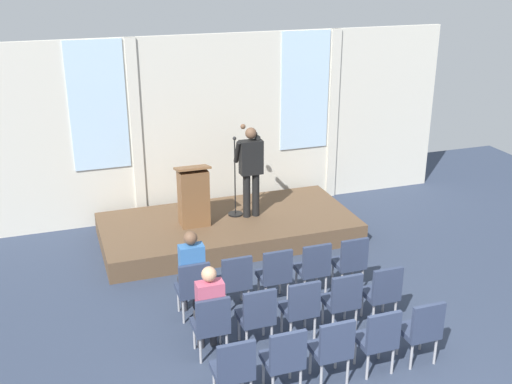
# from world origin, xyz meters

# --- Properties ---
(rear_partition) EXTENTS (10.45, 0.14, 3.64)m
(rear_partition) POSITION_xyz_m (0.02, 6.67, 1.85)
(rear_partition) COLOR beige
(rear_partition) RESTS_ON ground
(stage_platform) EXTENTS (4.73, 2.24, 0.38)m
(stage_platform) POSITION_xyz_m (0.00, 5.25, 0.19)
(stage_platform) COLOR brown
(stage_platform) RESTS_ON ground
(speaker) EXTENTS (0.51, 0.69, 1.74)m
(speaker) POSITION_xyz_m (0.46, 5.27, 1.39)
(speaker) COLOR black
(speaker) RESTS_ON stage_platform
(mic_stand) EXTENTS (0.28, 0.28, 1.55)m
(mic_stand) POSITION_xyz_m (0.19, 5.41, 0.72)
(mic_stand) COLOR black
(mic_stand) RESTS_ON stage_platform
(lectern) EXTENTS (0.60, 0.48, 1.16)m
(lectern) POSITION_xyz_m (-0.65, 5.24, 0.94)
(lectern) COLOR brown
(lectern) RESTS_ON stage_platform
(chair_r0_c0) EXTENTS (0.46, 0.44, 0.94)m
(chair_r0_c0) POSITION_xyz_m (-1.28, 2.73, 0.53)
(chair_r0_c0) COLOR #99999E
(chair_r0_c0) RESTS_ON ground
(audience_r0_c0) EXTENTS (0.36, 0.39, 1.39)m
(audience_r0_c0) POSITION_xyz_m (-1.28, 2.81, 0.77)
(audience_r0_c0) COLOR #2D2D33
(audience_r0_c0) RESTS_ON ground
(chair_r0_c1) EXTENTS (0.46, 0.44, 0.94)m
(chair_r0_c1) POSITION_xyz_m (-0.64, 2.73, 0.53)
(chair_r0_c1) COLOR #99999E
(chair_r0_c1) RESTS_ON ground
(chair_r0_c2) EXTENTS (0.46, 0.44, 0.94)m
(chair_r0_c2) POSITION_xyz_m (0.00, 2.73, 0.53)
(chair_r0_c2) COLOR #99999E
(chair_r0_c2) RESTS_ON ground
(chair_r0_c3) EXTENTS (0.46, 0.44, 0.94)m
(chair_r0_c3) POSITION_xyz_m (0.64, 2.73, 0.53)
(chair_r0_c3) COLOR #99999E
(chair_r0_c3) RESTS_ON ground
(chair_r0_c4) EXTENTS (0.46, 0.44, 0.94)m
(chair_r0_c4) POSITION_xyz_m (1.28, 2.73, 0.53)
(chair_r0_c4) COLOR #99999E
(chair_r0_c4) RESTS_ON ground
(chair_r1_c0) EXTENTS (0.46, 0.44, 0.94)m
(chair_r1_c0) POSITION_xyz_m (-1.28, 1.72, 0.53)
(chair_r1_c0) COLOR #99999E
(chair_r1_c0) RESTS_ON ground
(audience_r1_c0) EXTENTS (0.36, 0.39, 1.33)m
(audience_r1_c0) POSITION_xyz_m (-1.28, 1.80, 0.74)
(audience_r1_c0) COLOR #2D2D33
(audience_r1_c0) RESTS_ON ground
(chair_r1_c1) EXTENTS (0.46, 0.44, 0.94)m
(chair_r1_c1) POSITION_xyz_m (-0.64, 1.72, 0.53)
(chair_r1_c1) COLOR #99999E
(chair_r1_c1) RESTS_ON ground
(chair_r1_c2) EXTENTS (0.46, 0.44, 0.94)m
(chair_r1_c2) POSITION_xyz_m (0.00, 1.72, 0.53)
(chair_r1_c2) COLOR #99999E
(chair_r1_c2) RESTS_ON ground
(chair_r1_c3) EXTENTS (0.46, 0.44, 0.94)m
(chair_r1_c3) POSITION_xyz_m (0.64, 1.72, 0.53)
(chair_r1_c3) COLOR #99999E
(chair_r1_c3) RESTS_ON ground
(chair_r1_c4) EXTENTS (0.46, 0.44, 0.94)m
(chair_r1_c4) POSITION_xyz_m (1.28, 1.72, 0.53)
(chair_r1_c4) COLOR #99999E
(chair_r1_c4) RESTS_ON ground
(chair_r2_c0) EXTENTS (0.46, 0.44, 0.94)m
(chair_r2_c0) POSITION_xyz_m (-1.28, 0.70, 0.53)
(chair_r2_c0) COLOR #99999E
(chair_r2_c0) RESTS_ON ground
(chair_r2_c1) EXTENTS (0.46, 0.44, 0.94)m
(chair_r2_c1) POSITION_xyz_m (-0.64, 0.70, 0.53)
(chair_r2_c1) COLOR #99999E
(chair_r2_c1) RESTS_ON ground
(chair_r2_c2) EXTENTS (0.46, 0.44, 0.94)m
(chair_r2_c2) POSITION_xyz_m (0.00, 0.70, 0.53)
(chair_r2_c2) COLOR #99999E
(chair_r2_c2) RESTS_ON ground
(chair_r2_c3) EXTENTS (0.46, 0.44, 0.94)m
(chair_r2_c3) POSITION_xyz_m (0.64, 0.70, 0.53)
(chair_r2_c3) COLOR #99999E
(chair_r2_c3) RESTS_ON ground
(chair_r2_c4) EXTENTS (0.46, 0.44, 0.94)m
(chair_r2_c4) POSITION_xyz_m (1.28, 0.70, 0.53)
(chair_r2_c4) COLOR #99999E
(chair_r2_c4) RESTS_ON ground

